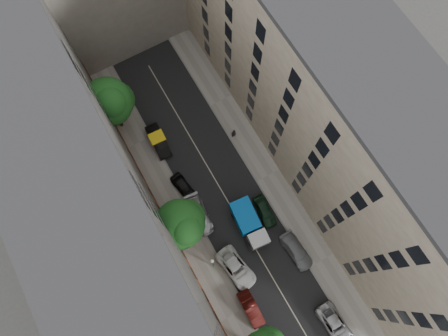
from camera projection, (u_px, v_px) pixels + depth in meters
ground at (226, 199)px, 45.08m from camera, size 120.00×120.00×0.00m
road_surface at (226, 199)px, 45.07m from camera, size 8.00×44.00×0.02m
sidewalk_left at (183, 223)px, 44.19m from camera, size 3.00×44.00×0.15m
sidewalk_right at (268, 176)px, 45.83m from camera, size 3.00×44.00×0.15m
building_left at (115, 235)px, 33.91m from camera, size 8.00×44.00×20.00m
building_right at (329, 118)px, 37.19m from camera, size 8.00×44.00×20.00m
tarp_truck at (249, 223)px, 42.86m from camera, size 2.64×5.62×2.51m
car_left_1 at (251, 309)px, 40.94m from camera, size 1.47×3.97×1.30m
car_left_2 at (236, 268)px, 42.12m from camera, size 3.04×5.28×1.38m
car_left_3 at (199, 215)px, 43.82m from camera, size 2.43×5.03×1.41m
car_left_4 at (184, 187)px, 44.83m from camera, size 2.03×3.91×1.27m
car_left_5 at (158, 141)px, 46.42m from camera, size 1.72×4.48×1.46m
car_right_0 at (335, 325)px, 40.47m from camera, size 2.27×4.71×1.29m
car_right_1 at (296, 251)px, 42.69m from camera, size 2.09×4.60×1.31m
car_right_2 at (265, 211)px, 44.00m from camera, size 1.95×3.97×1.30m
tree_mid at (182, 225)px, 39.01m from camera, size 5.29×5.02×7.72m
tree_far at (110, 103)px, 42.06m from camera, size 5.51×5.27×8.82m
lamp_post at (213, 263)px, 38.89m from camera, size 0.36×0.36×6.54m
pedestrian at (234, 133)px, 46.43m from camera, size 0.61×0.40×1.67m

